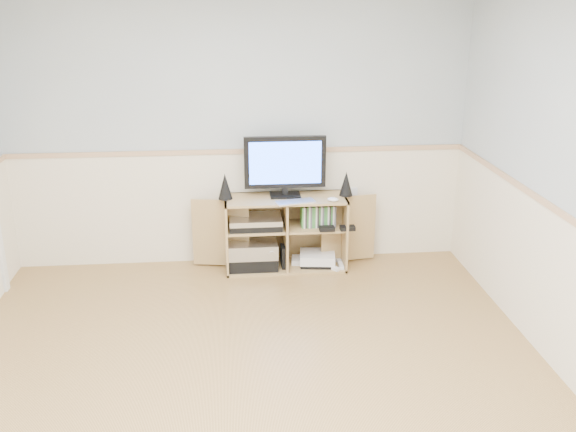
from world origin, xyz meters
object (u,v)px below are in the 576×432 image
(monitor, at_px, (285,164))
(game_consoles, at_px, (316,259))
(keyboard, at_px, (296,202))
(media_cabinet, at_px, (285,230))

(monitor, distance_m, game_consoles, 0.91)
(keyboard, bearing_deg, media_cabinet, 97.96)
(media_cabinet, distance_m, game_consoles, 0.38)
(monitor, bearing_deg, game_consoles, -12.54)
(keyboard, bearing_deg, monitor, 98.13)
(monitor, distance_m, keyboard, 0.35)
(monitor, relative_size, keyboard, 2.13)
(keyboard, bearing_deg, game_consoles, 19.52)
(media_cabinet, xyz_separation_m, game_consoles, (0.27, -0.06, -0.26))
(game_consoles, bearing_deg, media_cabinet, 167.14)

